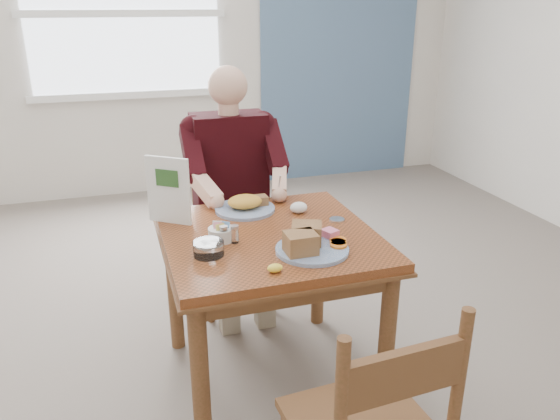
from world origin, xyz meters
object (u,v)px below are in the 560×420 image
object	(u,v)px
table	(270,257)
near_plate	(309,243)
chair_far	(231,225)
far_plate	(246,205)
diner	(233,174)

from	to	relation	value
table	near_plate	distance (m)	0.28
table	chair_far	bearing A→B (deg)	90.00
table	near_plate	world-z (taller)	near_plate
chair_far	near_plate	bearing A→B (deg)	-84.29
far_plate	table	bearing A→B (deg)	-84.84
far_plate	diner	bearing A→B (deg)	86.08
diner	far_plate	world-z (taller)	diner
diner	chair_far	bearing A→B (deg)	90.01
diner	near_plate	size ratio (longest dim) A/B	4.12
chair_far	far_plate	size ratio (longest dim) A/B	3.24
chair_far	table	bearing A→B (deg)	-90.00
chair_far	diner	size ratio (longest dim) A/B	0.69
near_plate	chair_far	bearing A→B (deg)	95.71
diner	near_plate	distance (m)	0.93
chair_far	diner	distance (m)	0.34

